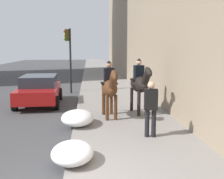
% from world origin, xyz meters
% --- Properties ---
extents(mounted_horse_near, '(2.15, 0.71, 2.21)m').
position_xyz_m(mounted_horse_near, '(5.13, -1.35, 1.32)').
color(mounted_horse_near, '#4C2B16').
rests_on(mounted_horse_near, sidewalk_slab).
extents(mounted_horse_far, '(2.14, 0.80, 2.27)m').
position_xyz_m(mounted_horse_far, '(5.68, -2.62, 1.38)').
color(mounted_horse_far, black).
rests_on(mounted_horse_far, sidewalk_slab).
extents(pedestrian_greeting, '(0.32, 0.43, 1.70)m').
position_xyz_m(pedestrian_greeting, '(2.75, -2.41, 1.10)').
color(pedestrian_greeting, black).
rests_on(pedestrian_greeting, sidewalk_slab).
extents(car_near_lane, '(4.00, 2.21, 1.44)m').
position_xyz_m(car_near_lane, '(8.46, 1.90, 0.76)').
color(car_near_lane, maroon).
rests_on(car_near_lane, ground).
extents(traffic_light_near_curb, '(0.20, 0.44, 3.97)m').
position_xyz_m(traffic_light_near_curb, '(11.74, 0.63, 2.65)').
color(traffic_light_near_curb, black).
rests_on(traffic_light_near_curb, ground).
extents(snow_pile_near, '(1.31, 1.01, 0.45)m').
position_xyz_m(snow_pile_near, '(1.11, -0.15, 0.35)').
color(snow_pile_near, white).
rests_on(snow_pile_near, sidewalk_slab).
extents(snow_pile_far, '(1.48, 1.14, 0.51)m').
position_xyz_m(snow_pile_far, '(4.22, -0.15, 0.38)').
color(snow_pile_far, white).
rests_on(snow_pile_far, sidewalk_slab).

